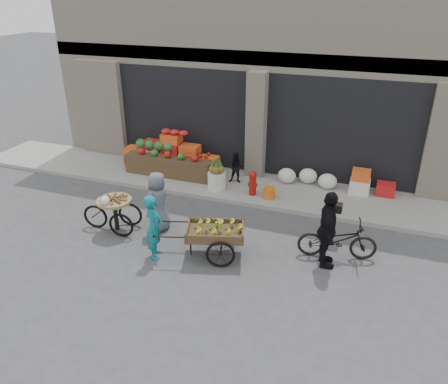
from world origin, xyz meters
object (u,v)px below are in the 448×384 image
(banana_cart, at_px, (213,230))
(vendor_grey, at_px, (158,202))
(bicycle, at_px, (337,239))
(cyclist, at_px, (327,230))
(fire_hydrant, at_px, (253,182))
(vendor_woman, at_px, (154,227))
(tricycle_cart, at_px, (115,209))
(pineapple_bin, at_px, (217,180))
(seated_person, at_px, (236,168))
(orange_bucket, at_px, (269,193))

(banana_cart, distance_m, vendor_grey, 1.79)
(bicycle, xyz_separation_m, cyclist, (-0.20, -0.40, 0.42))
(fire_hydrant, bearing_deg, vendor_woman, -108.64)
(cyclist, bearing_deg, vendor_grey, 75.46)
(fire_hydrant, xyz_separation_m, bicycle, (2.59, -2.20, -0.05))
(tricycle_cart, bearing_deg, vendor_grey, 13.71)
(pineapple_bin, distance_m, cyclist, 4.41)
(pineapple_bin, relative_size, banana_cart, 0.23)
(seated_person, relative_size, vendor_grey, 0.62)
(vendor_woman, height_order, vendor_grey, vendor_grey)
(seated_person, relative_size, cyclist, 0.54)
(pineapple_bin, relative_size, bicycle, 0.30)
(fire_hydrant, distance_m, vendor_woman, 3.74)
(tricycle_cart, bearing_deg, fire_hydrant, 38.39)
(vendor_woman, xyz_separation_m, tricycle_cart, (-1.46, 0.71, -0.19))
(tricycle_cart, bearing_deg, bicycle, -1.59)
(pineapple_bin, relative_size, seated_person, 0.56)
(orange_bucket, xyz_separation_m, vendor_woman, (-1.69, -3.48, 0.48))
(fire_hydrant, height_order, orange_bucket, fire_hydrant)
(vendor_grey, distance_m, cyclist, 4.06)
(fire_hydrant, height_order, bicycle, bicycle)
(seated_person, relative_size, tricycle_cart, 0.64)
(seated_person, bearing_deg, cyclist, -56.46)
(vendor_grey, xyz_separation_m, cyclist, (4.06, -0.17, 0.11))
(tricycle_cart, relative_size, cyclist, 0.84)
(tricycle_cart, xyz_separation_m, cyclist, (5.04, 0.23, 0.30))
(pineapple_bin, bearing_deg, tricycle_cart, -118.33)
(seated_person, height_order, cyclist, cyclist)
(orange_bucket, relative_size, seated_person, 0.34)
(seated_person, bearing_deg, vendor_grey, -117.48)
(orange_bucket, xyz_separation_m, banana_cart, (-0.50, -3.02, 0.38))
(fire_hydrant, relative_size, orange_bucket, 2.22)
(pineapple_bin, distance_m, banana_cart, 3.32)
(bicycle, relative_size, cyclist, 0.99)
(fire_hydrant, relative_size, seated_person, 0.76)
(orange_bucket, relative_size, cyclist, 0.18)
(fire_hydrant, relative_size, vendor_woman, 0.47)
(fire_hydrant, relative_size, vendor_grey, 0.47)
(cyclist, bearing_deg, fire_hydrant, 30.44)
(tricycle_cart, bearing_deg, orange_bucket, 32.94)
(bicycle, height_order, cyclist, cyclist)
(fire_hydrant, distance_m, seated_person, 0.96)
(vendor_grey, bearing_deg, pineapple_bin, 173.36)
(seated_person, height_order, banana_cart, seated_person)
(seated_person, distance_m, tricycle_cart, 3.99)
(banana_cart, xyz_separation_m, tricycle_cart, (-2.65, 0.24, -0.08))
(tricycle_cart, xyz_separation_m, vendor_grey, (0.98, 0.40, 0.19))
(pineapple_bin, xyz_separation_m, vendor_woman, (-0.09, -3.58, 0.38))
(banana_cart, xyz_separation_m, bicycle, (2.58, 0.87, -0.20))
(pineapple_bin, relative_size, tricycle_cart, 0.36)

